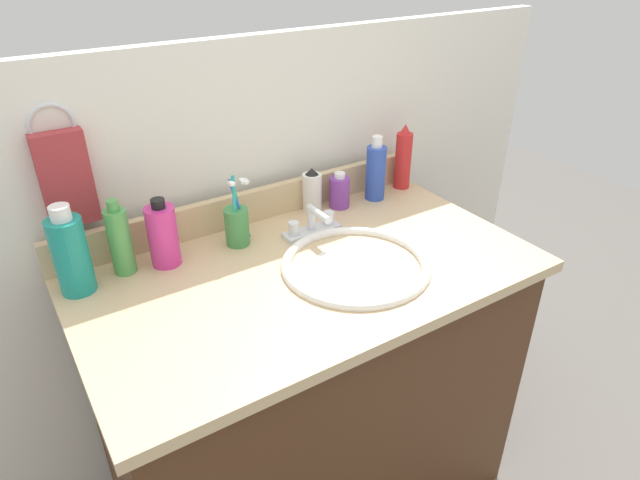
% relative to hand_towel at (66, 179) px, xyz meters
% --- Properties ---
extents(vanity_cabinet, '(1.04, 0.57, 0.79)m').
position_rel_hand_towel_xyz_m(vanity_cabinet, '(0.44, -0.32, -0.64)').
color(vanity_cabinet, '#4C2D19').
rests_on(vanity_cabinet, ground_plane).
extents(countertop, '(1.09, 0.62, 0.03)m').
position_rel_hand_towel_xyz_m(countertop, '(0.44, -0.32, -0.23)').
color(countertop, '#D1B284').
rests_on(countertop, vanity_cabinet).
extents(backsplash, '(1.09, 0.02, 0.09)m').
position_rel_hand_towel_xyz_m(backsplash, '(0.44, -0.02, -0.17)').
color(backsplash, '#D1B284').
rests_on(backsplash, countertop).
extents(back_wall, '(2.19, 0.04, 1.30)m').
position_rel_hand_towel_xyz_m(back_wall, '(0.44, 0.04, -0.39)').
color(back_wall, white).
rests_on(back_wall, ground_plane).
extents(towel_ring, '(0.10, 0.01, 0.10)m').
position_rel_hand_towel_xyz_m(towel_ring, '(0.00, 0.02, 0.12)').
color(towel_ring, silver).
extents(hand_towel, '(0.11, 0.04, 0.22)m').
position_rel_hand_towel_xyz_m(hand_towel, '(0.00, 0.00, 0.00)').
color(hand_towel, '#A53338').
extents(sink_basin, '(0.36, 0.36, 0.11)m').
position_rel_hand_towel_xyz_m(sink_basin, '(0.54, -0.37, -0.25)').
color(sink_basin, white).
rests_on(sink_basin, countertop).
extents(faucet, '(0.16, 0.10, 0.08)m').
position_rel_hand_towel_xyz_m(faucet, '(0.54, -0.18, -0.19)').
color(faucet, silver).
rests_on(faucet, countertop).
extents(bottle_cream_purple, '(0.06, 0.06, 0.11)m').
position_rel_hand_towel_xyz_m(bottle_cream_purple, '(0.69, -0.08, -0.17)').
color(bottle_cream_purple, '#7A3899').
rests_on(bottle_cream_purple, countertop).
extents(bottle_toner_green, '(0.05, 0.05, 0.19)m').
position_rel_hand_towel_xyz_m(bottle_toner_green, '(0.07, -0.09, -0.14)').
color(bottle_toner_green, '#4C9E4C').
rests_on(bottle_toner_green, countertop).
extents(bottle_mouthwash_teal, '(0.08, 0.08, 0.21)m').
position_rel_hand_towel_xyz_m(bottle_mouthwash_teal, '(-0.04, -0.11, -0.13)').
color(bottle_mouthwash_teal, teal).
rests_on(bottle_mouthwash_teal, countertop).
extents(bottle_spray_red, '(0.05, 0.05, 0.20)m').
position_rel_hand_towel_xyz_m(bottle_spray_red, '(0.94, -0.07, -0.13)').
color(bottle_spray_red, red).
rests_on(bottle_spray_red, countertop).
extents(bottle_soap_pink, '(0.07, 0.07, 0.17)m').
position_rel_hand_towel_xyz_m(bottle_soap_pink, '(0.17, -0.11, -0.14)').
color(bottle_soap_pink, '#D8338C').
rests_on(bottle_soap_pink, countertop).
extents(bottle_shampoo_blue, '(0.06, 0.06, 0.19)m').
position_rel_hand_towel_xyz_m(bottle_shampoo_blue, '(0.82, -0.09, -0.13)').
color(bottle_shampoo_blue, '#2D4CB2').
rests_on(bottle_shampoo_blue, countertop).
extents(bottle_lotion_white, '(0.05, 0.05, 0.13)m').
position_rel_hand_towel_xyz_m(bottle_lotion_white, '(0.62, -0.05, -0.16)').
color(bottle_lotion_white, white).
rests_on(bottle_lotion_white, countertop).
extents(cup_green, '(0.07, 0.06, 0.19)m').
position_rel_hand_towel_xyz_m(cup_green, '(0.35, -0.12, -0.16)').
color(cup_green, '#3F8C47').
rests_on(cup_green, countertop).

